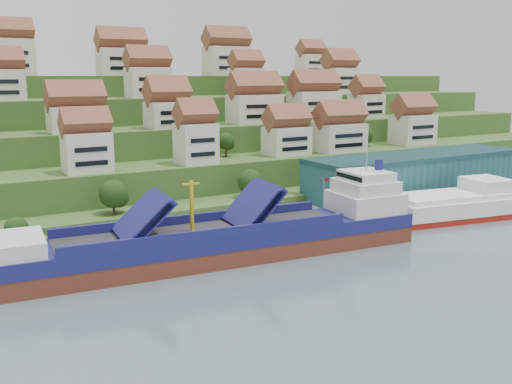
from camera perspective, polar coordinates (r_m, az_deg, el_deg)
ground at (r=103.18m, az=2.00°, el=-5.93°), size 300.00×300.00×0.00m
quay at (r=125.73m, az=6.07°, el=-2.27°), size 180.00×14.00×2.20m
hillside at (r=195.04m, az=-14.52°, el=5.18°), size 260.00×128.00×31.00m
hillside_village at (r=154.11m, az=-9.84°, el=9.00°), size 158.38×61.73×29.76m
hillside_trees at (r=135.16m, az=-12.22°, el=5.21°), size 135.58×62.65×31.48m
warehouse at (r=146.83m, az=15.77°, el=1.78°), size 60.00×15.00×10.00m
flagpole at (r=119.46m, az=6.81°, el=-0.18°), size 1.28×0.16×8.00m
cargo_ship at (r=98.49m, az=-3.05°, el=-4.84°), size 76.34×18.47×16.73m
second_ship at (r=134.34m, az=19.65°, el=-1.26°), size 33.17×16.89×9.18m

